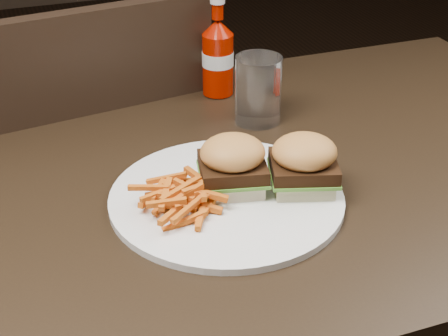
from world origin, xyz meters
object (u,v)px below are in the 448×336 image
object	(u,v)px
chair_far	(80,200)
dining_table	(269,173)
ketchup_bottle	(218,64)
tumbler	(258,92)
plate	(226,198)

from	to	relation	value
chair_far	dining_table	bearing A→B (deg)	108.15
ketchup_bottle	tumbler	world-z (taller)	same
dining_table	tumbler	bearing A→B (deg)	74.72
chair_far	plate	distance (m)	0.68
ketchup_bottle	tumbler	xyz separation A→B (m)	(0.03, -0.13, -0.01)
dining_table	ketchup_bottle	distance (m)	0.29
dining_table	chair_far	size ratio (longest dim) A/B	2.53
plate	tumbler	size ratio (longest dim) A/B	2.67
chair_far	tumbler	xyz separation A→B (m)	(0.28, -0.35, 0.38)
chair_far	plate	size ratio (longest dim) A/B	1.40
chair_far	ketchup_bottle	distance (m)	0.51
chair_far	ketchup_bottle	xyz separation A→B (m)	(0.26, -0.22, 0.38)
dining_table	chair_far	world-z (taller)	dining_table
plate	ketchup_bottle	distance (m)	0.38
chair_far	tumbler	distance (m)	0.59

